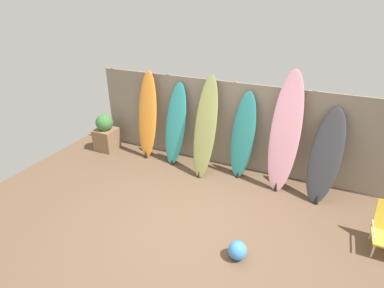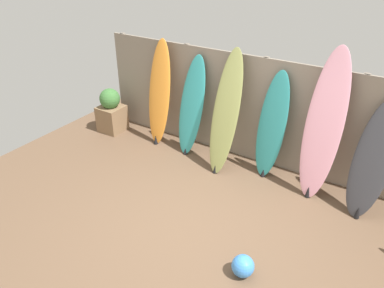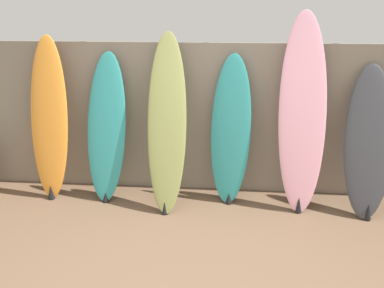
{
  "view_description": "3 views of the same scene",
  "coord_description": "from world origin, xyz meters",
  "px_view_note": "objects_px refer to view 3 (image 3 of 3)",
  "views": [
    {
      "loc": [
        1.6,
        -3.43,
        3.25
      ],
      "look_at": [
        -0.22,
        0.55,
        1.1
      ],
      "focal_mm": 28.0,
      "sensor_mm": 36.0,
      "label": 1
    },
    {
      "loc": [
        2.03,
        -3.27,
        3.43
      ],
      "look_at": [
        -0.43,
        0.6,
        0.84
      ],
      "focal_mm": 35.0,
      "sensor_mm": 36.0,
      "label": 2
    },
    {
      "loc": [
        0.31,
        -2.96,
        2.24
      ],
      "look_at": [
        -0.05,
        0.88,
        0.95
      ],
      "focal_mm": 40.0,
      "sensor_mm": 36.0,
      "label": 3
    }
  ],
  "objects_px": {
    "surfboard_teal_1": "(106,128)",
    "surfboard_olive_2": "(167,124)",
    "surfboard_teal_3": "(231,131)",
    "surfboard_orange_0": "(49,119)",
    "surfboard_charcoal_5": "(369,142)",
    "surfboard_pink_4": "(302,115)"
  },
  "relations": [
    {
      "from": "surfboard_teal_1",
      "to": "surfboard_olive_2",
      "type": "height_order",
      "value": "surfboard_olive_2"
    },
    {
      "from": "surfboard_orange_0",
      "to": "surfboard_teal_3",
      "type": "relative_size",
      "value": 1.11
    },
    {
      "from": "surfboard_olive_2",
      "to": "surfboard_charcoal_5",
      "type": "height_order",
      "value": "surfboard_olive_2"
    },
    {
      "from": "surfboard_orange_0",
      "to": "surfboard_pink_4",
      "type": "height_order",
      "value": "surfboard_pink_4"
    },
    {
      "from": "surfboard_teal_1",
      "to": "surfboard_olive_2",
      "type": "relative_size",
      "value": 0.88
    },
    {
      "from": "surfboard_orange_0",
      "to": "surfboard_olive_2",
      "type": "relative_size",
      "value": 0.98
    },
    {
      "from": "surfboard_pink_4",
      "to": "surfboard_teal_3",
      "type": "bearing_deg",
      "value": 174.92
    },
    {
      "from": "surfboard_teal_3",
      "to": "surfboard_charcoal_5",
      "type": "height_order",
      "value": "surfboard_teal_3"
    },
    {
      "from": "surfboard_teal_3",
      "to": "surfboard_teal_1",
      "type": "bearing_deg",
      "value": -178.36
    },
    {
      "from": "surfboard_pink_4",
      "to": "surfboard_olive_2",
      "type": "bearing_deg",
      "value": -175.12
    },
    {
      "from": "surfboard_pink_4",
      "to": "surfboard_charcoal_5",
      "type": "bearing_deg",
      "value": -4.61
    },
    {
      "from": "surfboard_teal_3",
      "to": "surfboard_orange_0",
      "type": "bearing_deg",
      "value": -178.5
    },
    {
      "from": "surfboard_teal_3",
      "to": "surfboard_olive_2",
      "type": "bearing_deg",
      "value": -164.52
    },
    {
      "from": "surfboard_pink_4",
      "to": "surfboard_charcoal_5",
      "type": "relative_size",
      "value": 1.35
    },
    {
      "from": "surfboard_orange_0",
      "to": "surfboard_charcoal_5",
      "type": "bearing_deg",
      "value": -1.14
    },
    {
      "from": "surfboard_teal_1",
      "to": "surfboard_charcoal_5",
      "type": "distance_m",
      "value": 2.94
    },
    {
      "from": "surfboard_teal_1",
      "to": "surfboard_teal_3",
      "type": "relative_size",
      "value": 1.0
    },
    {
      "from": "surfboard_pink_4",
      "to": "surfboard_charcoal_5",
      "type": "xyz_separation_m",
      "value": [
        0.72,
        -0.06,
        -0.27
      ]
    },
    {
      "from": "surfboard_orange_0",
      "to": "surfboard_teal_3",
      "type": "xyz_separation_m",
      "value": [
        2.11,
        0.06,
        -0.1
      ]
    },
    {
      "from": "surfboard_teal_3",
      "to": "surfboard_charcoal_5",
      "type": "distance_m",
      "value": 1.5
    },
    {
      "from": "surfboard_olive_2",
      "to": "surfboard_charcoal_5",
      "type": "relative_size",
      "value": 1.21
    },
    {
      "from": "surfboard_teal_1",
      "to": "surfboard_pink_4",
      "type": "bearing_deg",
      "value": -0.72
    }
  ]
}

